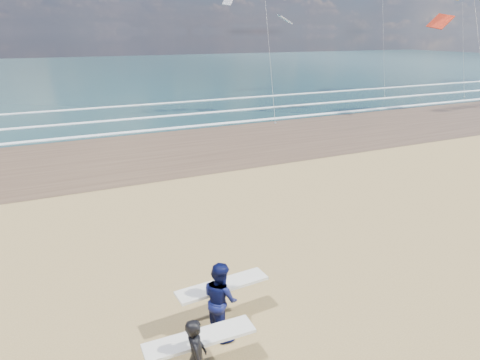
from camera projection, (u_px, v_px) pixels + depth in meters
wet_sand_strip at (380, 123)px, 32.44m from camera, size 220.00×12.00×0.01m
ocean at (172, 69)px, 78.54m from camera, size 220.00×100.00×0.02m
foam_breakers at (306, 103)px, 41.05m from camera, size 220.00×11.70×0.05m
surfer_near at (197, 354)px, 8.02m from camera, size 2.21×0.97×1.65m
surfer_far at (221, 298)px, 9.57m from camera, size 2.23×1.18×1.83m
kite_0 at (477, 25)px, 32.93m from camera, size 7.79×4.96×11.40m
kite_1 at (268, 37)px, 32.65m from camera, size 6.03×4.76×11.06m
kite_2 at (463, 14)px, 44.63m from camera, size 5.37×4.69×15.60m
kite_5 at (383, 11)px, 44.79m from camera, size 4.76×4.62×16.69m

